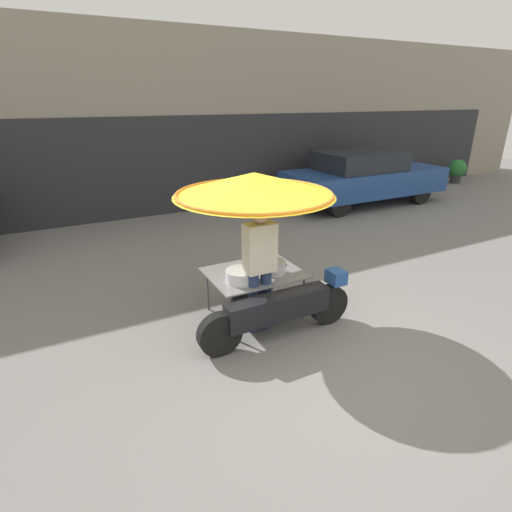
{
  "coord_description": "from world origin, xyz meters",
  "views": [
    {
      "loc": [
        -2.39,
        -3.12,
        2.81
      ],
      "look_at": [
        -0.17,
        1.16,
        0.89
      ],
      "focal_mm": 28.0,
      "sensor_mm": 36.0,
      "label": 1
    }
  ],
  "objects": [
    {
      "name": "vendor_person",
      "position": [
        -0.28,
        0.86,
        0.93
      ],
      "size": [
        0.38,
        0.22,
        1.65
      ],
      "color": "navy",
      "rests_on": "ground"
    },
    {
      "name": "potted_plant",
      "position": [
        10.3,
        6.11,
        0.47
      ],
      "size": [
        0.61,
        0.61,
        0.81
      ],
      "color": "#2D2D33",
      "rests_on": "ground"
    },
    {
      "name": "shopfront_building",
      "position": [
        0.0,
        7.87,
        2.18
      ],
      "size": [
        28.0,
        2.06,
        4.39
      ],
      "color": "gray",
      "rests_on": "ground"
    },
    {
      "name": "ground_plane",
      "position": [
        0.0,
        0.0,
        0.0
      ],
      "size": [
        36.0,
        36.0,
        0.0
      ],
      "primitive_type": "plane",
      "color": "slate"
    },
    {
      "name": "vendor_motorcycle_cart",
      "position": [
        -0.17,
        1.14,
        1.55
      ],
      "size": [
        2.08,
        2.01,
        1.96
      ],
      "color": "black",
      "rests_on": "ground"
    },
    {
      "name": "parked_car",
      "position": [
        5.35,
        5.35,
        0.76
      ],
      "size": [
        4.63,
        1.77,
        1.46
      ],
      "color": "black",
      "rests_on": "ground"
    }
  ]
}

